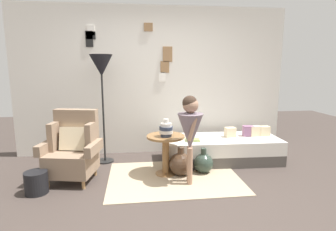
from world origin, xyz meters
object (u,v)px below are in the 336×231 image
Objects in this scene: armchair at (73,149)px; demijohn_near at (181,164)px; floor_lamp at (101,70)px; magazine_basket at (36,183)px; side_table at (166,147)px; daybed at (220,149)px; person_child at (190,128)px; book_on_daybed at (192,140)px; vase_striped at (166,129)px; demijohn_far at (203,163)px.

armchair is 1.53m from demijohn_near.
floor_lamp is 6.25× the size of magazine_basket.
side_table is at bearing 13.58° from magazine_basket.
side_table is (-0.98, -0.47, 0.21)m from daybed.
person_child is at bearing -76.18° from demijohn_near.
armchair is 3.46× the size of magazine_basket.
floor_lamp reaches higher than magazine_basket.
daybed is 3.28× the size of side_table.
person_child is at bearing -12.08° from armchair.
armchair reaches higher than book_on_daybed.
vase_striped is 0.41m from person_child.
demijohn_far is at bearing 50.72° from person_child.
vase_striped is at bearing -91.30° from side_table.
book_on_daybed is at bearing 40.30° from vase_striped.
magazine_basket is (-0.73, -1.07, -1.36)m from floor_lamp.
demijohn_near is at bearing -32.37° from floor_lamp.
daybed is 1.10m from side_table.
person_child is at bearing 1.60° from magazine_basket.
armchair is 2.33m from daybed.
daybed is at bearing 28.31° from vase_striped.
side_table is 2.10× the size of magazine_basket.
daybed is (2.27, 0.48, -0.24)m from armchair.
armchair is at bearing 177.97° from vase_striped.
daybed is 7.61× the size of vase_striped.
side_table is at bearing 128.97° from person_child.
magazine_basket is at bearing -168.30° from vase_striped.
daybed is at bearing 11.98° from armchair.
book_on_daybed is (1.41, -0.33, -1.09)m from floor_lamp.
floor_lamp reaches higher than demijohn_far.
side_table is at bearing -154.35° from daybed.
vase_striped is 0.56m from demijohn_near.
demijohn_far is 1.34× the size of magazine_basket.
vase_striped is 0.78m from demijohn_far.
book_on_daybed is (0.47, 0.40, -0.27)m from vase_striped.
vase_striped is at bearing 179.65° from demijohn_near.
daybed reaches higher than magazine_basket.
vase_striped is 0.14× the size of floor_lamp.
daybed is at bearing 14.31° from book_on_daybed.
floor_lamp reaches higher than person_child.
magazine_basket is at bearing -169.63° from demijohn_near.
vase_striped is (-0.00, -0.06, 0.27)m from side_table.
person_child is (0.28, -0.35, 0.36)m from side_table.
floor_lamp is at bearing 155.81° from demijohn_far.
vase_striped is 0.60× the size of demijohn_near.
floor_lamp is at bearing 62.70° from armchair.
demijohn_far is (0.10, -0.34, -0.27)m from book_on_daybed.
armchair is 1.29m from side_table.
daybed is at bearing 48.93° from demijohn_far.
armchair reaches higher than side_table.
vase_striped is at bearing -151.69° from daybed.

